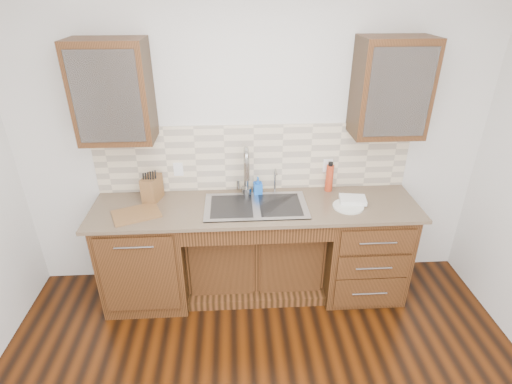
{
  "coord_description": "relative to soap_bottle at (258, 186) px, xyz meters",
  "views": [
    {
      "loc": [
        -0.17,
        -1.43,
        2.54
      ],
      "look_at": [
        0.0,
        1.4,
        1.05
      ],
      "focal_mm": 28.0,
      "sensor_mm": 36.0,
      "label": 1
    }
  ],
  "objects": [
    {
      "name": "wall_back",
      "position": [
        -0.03,
        0.17,
        0.36
      ],
      "size": [
        4.0,
        0.1,
        2.7
      ],
      "primitive_type": "cube",
      "color": "silver",
      "rests_on": "ground"
    },
    {
      "name": "base_cabinet_left",
      "position": [
        -0.98,
        -0.19,
        -0.55
      ],
      "size": [
        0.7,
        0.62,
        0.88
      ],
      "primitive_type": "cube",
      "color": "#593014",
      "rests_on": "ground"
    },
    {
      "name": "base_cabinet_center",
      "position": [
        -0.03,
        -0.1,
        -0.64
      ],
      "size": [
        1.2,
        0.44,
        0.7
      ],
      "primitive_type": "cube",
      "color": "#593014",
      "rests_on": "ground"
    },
    {
      "name": "base_cabinet_right",
      "position": [
        0.92,
        -0.19,
        -0.55
      ],
      "size": [
        0.7,
        0.62,
        0.88
      ],
      "primitive_type": "cube",
      "color": "#593014",
      "rests_on": "ground"
    },
    {
      "name": "countertop",
      "position": [
        -0.03,
        -0.2,
        -0.09
      ],
      "size": [
        2.7,
        0.65,
        0.03
      ],
      "primitive_type": "cube",
      "color": "#84705B",
      "rests_on": "base_cabinet_left"
    },
    {
      "name": "backsplash",
      "position": [
        -0.03,
        0.11,
        0.22
      ],
      "size": [
        2.7,
        0.02,
        0.59
      ],
      "primitive_type": "cube",
      "color": "beige",
      "rests_on": "wall_back"
    },
    {
      "name": "sink",
      "position": [
        -0.03,
        -0.22,
        -0.16
      ],
      "size": [
        0.84,
        0.46,
        0.19
      ],
      "primitive_type": "cube",
      "color": "#9E9EA5",
      "rests_on": "countertop"
    },
    {
      "name": "faucet",
      "position": [
        -0.1,
        0.01,
        0.12
      ],
      "size": [
        0.04,
        0.04,
        0.4
      ],
      "primitive_type": "cylinder",
      "color": "#999993",
      "rests_on": "countertop"
    },
    {
      "name": "filter_tap",
      "position": [
        0.15,
        0.02,
        0.04
      ],
      "size": [
        0.02,
        0.02,
        0.24
      ],
      "primitive_type": "cylinder",
      "color": "#999993",
      "rests_on": "countertop"
    },
    {
      "name": "upper_cabinet_left",
      "position": [
        -1.08,
        -0.05,
        0.84
      ],
      "size": [
        0.55,
        0.34,
        0.75
      ],
      "primitive_type": "cube",
      "color": "#593014",
      "rests_on": "wall_back"
    },
    {
      "name": "upper_cabinet_right",
      "position": [
        1.02,
        -0.05,
        0.84
      ],
      "size": [
        0.55,
        0.34,
        0.75
      ],
      "primitive_type": "cube",
      "color": "#593014",
      "rests_on": "wall_back"
    },
    {
      "name": "outlet_left",
      "position": [
        -0.68,
        0.1,
        0.13
      ],
      "size": [
        0.08,
        0.01,
        0.12
      ],
      "primitive_type": "cube",
      "color": "white",
      "rests_on": "backsplash"
    },
    {
      "name": "outlet_right",
      "position": [
        0.62,
        0.1,
        0.13
      ],
      "size": [
        0.08,
        0.01,
        0.12
      ],
      "primitive_type": "cube",
      "color": "white",
      "rests_on": "backsplash"
    },
    {
      "name": "soap_bottle",
      "position": [
        0.0,
        0.0,
        0.0
      ],
      "size": [
        0.08,
        0.08,
        0.16
      ],
      "primitive_type": "imported",
      "rotation": [
        0.0,
        0.0,
        0.09
      ],
      "color": "blue",
      "rests_on": "countertop"
    },
    {
      "name": "water_bottle",
      "position": [
        0.63,
        0.03,
        0.04
      ],
      "size": [
        0.09,
        0.09,
        0.24
      ],
      "primitive_type": "cylinder",
      "rotation": [
        0.0,
        0.0,
        0.42
      ],
      "color": "#B5381B",
      "rests_on": "countertop"
    },
    {
      "name": "plate",
      "position": [
        0.72,
        -0.27,
        -0.07
      ],
      "size": [
        0.26,
        0.26,
        0.01
      ],
      "primitive_type": "cylinder",
      "rotation": [
        0.0,
        0.0,
        0.05
      ],
      "color": "silver",
      "rests_on": "countertop"
    },
    {
      "name": "dish_towel",
      "position": [
        0.78,
        -0.21,
        -0.05
      ],
      "size": [
        0.23,
        0.19,
        0.03
      ],
      "primitive_type": "cube",
      "rotation": [
        0.0,
        0.0,
        -0.15
      ],
      "color": "white",
      "rests_on": "plate"
    },
    {
      "name": "knife_block",
      "position": [
        -0.89,
        -0.04,
        0.03
      ],
      "size": [
        0.17,
        0.22,
        0.21
      ],
      "primitive_type": "cube",
      "rotation": [
        0.0,
        0.0,
        -0.28
      ],
      "color": "brown",
      "rests_on": "countertop"
    },
    {
      "name": "cutting_board",
      "position": [
        -0.99,
        -0.29,
        -0.07
      ],
      "size": [
        0.43,
        0.37,
        0.02
      ],
      "primitive_type": "cube",
      "rotation": [
        0.0,
        0.0,
        0.39
      ],
      "color": "#A77646",
      "rests_on": "countertop"
    },
    {
      "name": "cup_left_a",
      "position": [
        -1.16,
        -0.05,
        0.79
      ],
      "size": [
        0.16,
        0.16,
        0.1
      ],
      "primitive_type": "imported",
      "rotation": [
        0.0,
        0.0,
        -0.24
      ],
      "color": "white",
      "rests_on": "upper_cabinet_left"
    },
    {
      "name": "cup_left_b",
      "position": [
        -0.96,
        -0.05,
        0.78
      ],
      "size": [
        0.12,
        0.12,
        0.09
      ],
      "primitive_type": "imported",
      "rotation": [
        0.0,
        0.0,
        0.16
      ],
      "color": "silver",
      "rests_on": "upper_cabinet_left"
    },
    {
      "name": "cup_right_a",
      "position": [
        0.87,
        -0.05,
        0.78
      ],
      "size": [
        0.11,
        0.11,
        0.09
      ],
      "primitive_type": "imported",
      "rotation": [
        0.0,
        0.0,
        0.03
      ],
      "color": "white",
      "rests_on": "upper_cabinet_right"
    },
    {
      "name": "cup_right_b",
      "position": [
        1.13,
        -0.05,
        0.79
      ],
      "size": [
        0.12,
        0.12,
        0.1
      ],
      "primitive_type": "imported",
      "rotation": [
        0.0,
        0.0,
        0.06
      ],
      "color": "white",
      "rests_on": "upper_cabinet_right"
    }
  ]
}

